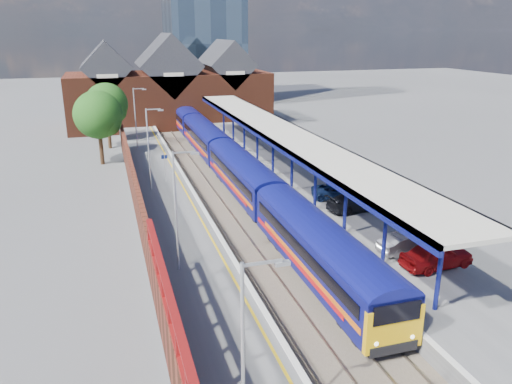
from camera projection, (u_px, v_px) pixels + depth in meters
ground at (207, 171)px, 52.74m from camera, size 240.00×240.00×0.00m
ballast_bed at (230, 200)px, 43.64m from camera, size 6.00×76.00×0.06m
rails at (230, 199)px, 43.61m from camera, size 4.51×76.00×0.14m
left_platform at (166, 200)px, 41.97m from camera, size 5.00×76.00×1.00m
right_platform at (294, 188)px, 45.15m from camera, size 6.00×76.00×1.00m
coping_left at (194, 192)px, 42.46m from camera, size 0.30×76.00×0.05m
coping_right at (264, 186)px, 44.20m from camera, size 0.30×76.00×0.05m
yellow_line at (187, 193)px, 42.30m from camera, size 0.14×76.00×0.01m
train at (222, 153)px, 51.48m from camera, size 2.87×65.90×3.45m
canopy at (282, 133)px, 45.31m from camera, size 4.50×52.00×4.48m
lamp_post_a at (247, 353)px, 14.87m from camera, size 1.48×0.18×7.00m
lamp_post_b at (178, 204)px, 27.61m from camera, size 1.48×0.18×7.00m
lamp_post_c at (150, 144)px, 42.16m from camera, size 1.48×0.18×7.00m
lamp_post_d at (136, 115)px, 56.72m from camera, size 1.48×0.18×7.00m
platform_sign at (165, 163)px, 45.07m from camera, size 0.55×0.08×2.50m
brick_wall at (139, 206)px, 34.77m from camera, size 0.35×50.00×3.86m
station_building at (169, 90)px, 76.53m from camera, size 30.00×12.12×13.78m
tree_near at (100, 116)px, 53.60m from camera, size 5.20×5.20×8.10m
tree_far at (108, 105)px, 61.15m from camera, size 5.20×5.20×8.10m
parked_car_red at (437, 255)px, 28.88m from camera, size 4.55×2.14×1.50m
parked_car_silver at (407, 243)px, 30.85m from camera, size 3.86×1.65×1.24m
parked_car_dark at (356, 202)px, 38.05m from camera, size 4.92×2.53×1.37m
parked_car_blue at (338, 191)px, 40.74m from camera, size 4.73×3.16×1.21m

